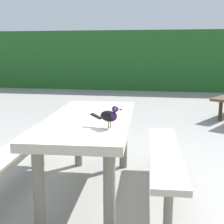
{
  "coord_description": "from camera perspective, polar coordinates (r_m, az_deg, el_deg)",
  "views": [
    {
      "loc": [
        0.53,
        -2.78,
        1.36
      ],
      "look_at": [
        0.06,
        -0.15,
        0.84
      ],
      "focal_mm": 52.05,
      "sensor_mm": 36.0,
      "label": 1
    }
  ],
  "objects": [
    {
      "name": "picnic_table_foreground",
      "position": [
        3.06,
        -3.92,
        -4.27
      ],
      "size": [
        1.8,
        1.85,
        0.74
      ],
      "color": "#B2A893",
      "rests_on": "ground"
    },
    {
      "name": "hedge_wall",
      "position": [
        11.19,
        7.57,
        9.0
      ],
      "size": [
        28.0,
        1.24,
        1.94
      ],
      "primitive_type": "cube",
      "color": "#235B23",
      "rests_on": "ground"
    },
    {
      "name": "ground_plane",
      "position": [
        3.14,
        -0.61,
        -14.64
      ],
      "size": [
        60.0,
        60.0,
        0.0
      ],
      "primitive_type": "plane",
      "color": "gray"
    },
    {
      "name": "bird_grackle",
      "position": [
        2.57,
        -0.39,
        -0.59
      ],
      "size": [
        0.28,
        0.14,
        0.18
      ],
      "color": "black",
      "rests_on": "picnic_table_foreground"
    }
  ]
}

